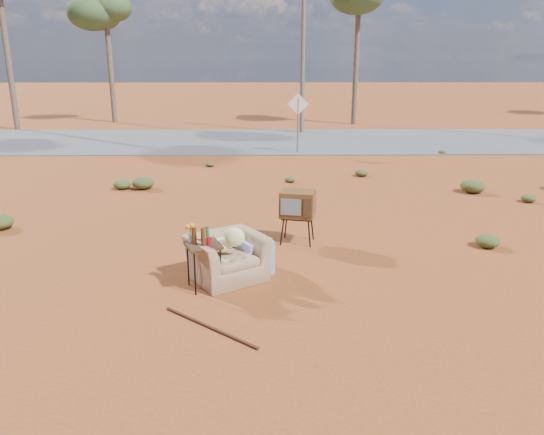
{
  "coord_description": "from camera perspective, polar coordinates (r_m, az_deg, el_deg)",
  "views": [
    {
      "loc": [
        0.35,
        -7.54,
        3.42
      ],
      "look_at": [
        0.44,
        1.12,
        0.8
      ],
      "focal_mm": 35.0,
      "sensor_mm": 36.0,
      "label": 1
    }
  ],
  "objects": [
    {
      "name": "road_sign",
      "position": [
        19.67,
        2.81,
        11.22
      ],
      "size": [
        0.78,
        0.06,
        2.19
      ],
      "color": "brown",
      "rests_on": "ground"
    },
    {
      "name": "scrub_patch",
      "position": [
        12.45,
        -5.99,
        1.46
      ],
      "size": [
        17.49,
        8.07,
        0.33
      ],
      "color": "#424D21",
      "rests_on": "ground"
    },
    {
      "name": "tv_unit",
      "position": [
        10.02,
        2.77,
        1.39
      ],
      "size": [
        0.73,
        0.63,
        1.02
      ],
      "rotation": [
        0.0,
        0.0,
        -0.22
      ],
      "color": "black",
      "rests_on": "ground"
    },
    {
      "name": "eucalyptus_near_left",
      "position": [
        30.77,
        -17.41,
        19.91
      ],
      "size": [
        3.2,
        3.2,
        6.6
      ],
      "color": "brown",
      "rests_on": "ground"
    },
    {
      "name": "highway",
      "position": [
        22.8,
        -1.48,
        8.26
      ],
      "size": [
        140.0,
        7.0,
        0.04
      ],
      "primitive_type": "cube",
      "color": "#565659",
      "rests_on": "ground"
    },
    {
      "name": "ground",
      "position": [
        8.29,
        -3.0,
        -7.57
      ],
      "size": [
        140.0,
        140.0,
        0.0
      ],
      "primitive_type": "plane",
      "color": "brown",
      "rests_on": "ground"
    },
    {
      "name": "utility_pole_center",
      "position": [
        25.11,
        3.35,
        18.48
      ],
      "size": [
        1.4,
        0.2,
        8.0
      ],
      "color": "brown",
      "rests_on": "ground"
    },
    {
      "name": "rusty_bar",
      "position": [
        7.17,
        -6.71,
        -11.61
      ],
      "size": [
        1.32,
        1.13,
        0.05
      ],
      "primitive_type": "cylinder",
      "rotation": [
        0.0,
        1.57,
        -0.7
      ],
      "color": "#472013",
      "rests_on": "ground"
    },
    {
      "name": "armchair",
      "position": [
        8.53,
        -4.4,
        -3.58
      ],
      "size": [
        1.44,
        1.4,
        0.98
      ],
      "rotation": [
        0.0,
        0.0,
        0.57
      ],
      "color": "#91724F",
      "rests_on": "ground"
    },
    {
      "name": "side_table",
      "position": [
        8.09,
        -7.7,
        -2.65
      ],
      "size": [
        0.66,
        0.66,
        1.01
      ],
      "rotation": [
        0.0,
        0.0,
        0.4
      ],
      "color": "#392314",
      "rests_on": "ground"
    }
  ]
}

